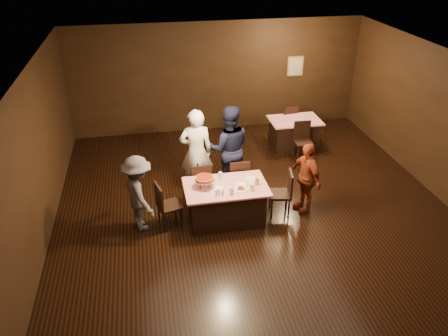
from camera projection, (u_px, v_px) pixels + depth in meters
The scene contains 23 objects.
room at pixel (269, 129), 7.35m from camera, with size 10.00×10.04×3.02m.
main_table at pixel (226, 203), 8.54m from camera, with size 1.60×1.00×0.77m, color #B80C15.
back_table at pixel (294, 133), 11.40m from camera, with size 1.30×0.90×0.77m, color red.
chair_far_left at pixel (200, 182), 9.08m from camera, with size 0.42×0.42×0.95m, color black.
chair_far_right at pixel (238, 178), 9.21m from camera, with size 0.42×0.42×0.95m, color black.
chair_end_left at pixel (169, 205), 8.32m from camera, with size 0.42×0.42×0.95m, color black.
chair_end_right at pixel (280, 193), 8.68m from camera, with size 0.42×0.42×0.95m, color black.
chair_back_near at pixel (303, 142), 10.75m from camera, with size 0.42×0.42×0.95m, color black.
chair_back_far at pixel (287, 121), 11.87m from camera, with size 0.42×0.42×0.95m, color black.
diner_white_jacket at pixel (196, 152), 9.21m from camera, with size 0.70×0.46×1.91m, color white.
diner_navy_hoodie at pixel (229, 148), 9.35m from camera, with size 0.94×0.73×1.93m, color black.
diner_grey_knit at pixel (139, 194), 8.13m from camera, with size 0.99×0.57×1.53m, color #515156.
diner_red_shirt at pixel (306, 177), 8.70m from camera, with size 0.87×0.36×1.49m, color #94351B.
pizza_stand at pixel (205, 179), 8.25m from camera, with size 0.38×0.38×0.22m.
plate_with_slice at pixel (241, 189), 8.23m from camera, with size 0.25×0.25×0.06m.
plate_empty at pixel (252, 179), 8.57m from camera, with size 0.25×0.25×0.01m, color white.
glass_front_left at pixel (232, 191), 8.07m from camera, with size 0.08×0.08×0.14m, color silver.
glass_front_right at pixel (252, 187), 8.18m from camera, with size 0.08×0.08×0.14m, color silver.
glass_amber at pixel (257, 181), 8.38m from camera, with size 0.08×0.08×0.14m, color #BF7F26.
glass_back at pixel (220, 175), 8.57m from camera, with size 0.08×0.08×0.14m, color silver.
condiments at pixel (219, 193), 8.06m from camera, with size 0.17×0.10×0.09m.
napkin_center at pixel (241, 184), 8.41m from camera, with size 0.16×0.16×0.01m, color white.
napkin_left at pixel (219, 188), 8.29m from camera, with size 0.16×0.16×0.01m, color white.
Camera 1 is at (-2.01, -6.47, 5.14)m, focal length 35.00 mm.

